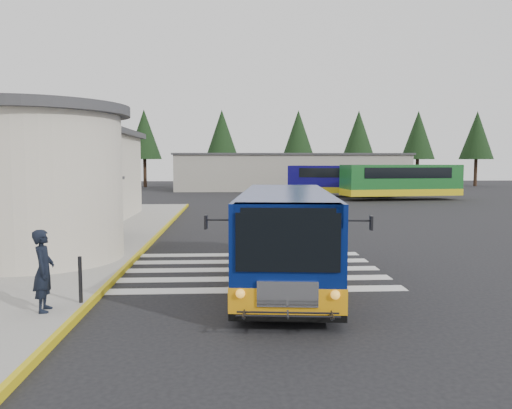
{
  "coord_description": "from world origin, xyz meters",
  "views": [
    {
      "loc": [
        -0.93,
        -15.46,
        3.2
      ],
      "look_at": [
        -0.16,
        -0.5,
        1.93
      ],
      "focal_mm": 35.0,
      "sensor_mm": 36.0,
      "label": 1
    }
  ],
  "objects_px": {
    "far_bus_a": "(341,179)",
    "far_bus_b": "(401,180)",
    "transit_bus": "(286,239)",
    "pedestrian_a": "(44,271)",
    "bollard": "(80,280)"
  },
  "relations": [
    {
      "from": "far_bus_b",
      "to": "pedestrian_a",
      "type": "bearing_deg",
      "value": 142.13
    },
    {
      "from": "pedestrian_a",
      "to": "far_bus_a",
      "type": "relative_size",
      "value": 0.17
    },
    {
      "from": "far_bus_a",
      "to": "far_bus_b",
      "type": "xyz_separation_m",
      "value": [
        4.19,
        -4.27,
        0.06
      ]
    },
    {
      "from": "far_bus_b",
      "to": "transit_bus",
      "type": "bearing_deg",
      "value": 147.9
    },
    {
      "from": "pedestrian_a",
      "to": "bollard",
      "type": "bearing_deg",
      "value": -52.06
    },
    {
      "from": "bollard",
      "to": "transit_bus",
      "type": "bearing_deg",
      "value": 24.84
    },
    {
      "from": "pedestrian_a",
      "to": "far_bus_a",
      "type": "bearing_deg",
      "value": -30.04
    },
    {
      "from": "far_bus_a",
      "to": "far_bus_b",
      "type": "distance_m",
      "value": 5.98
    },
    {
      "from": "transit_bus",
      "to": "pedestrian_a",
      "type": "bearing_deg",
      "value": -146.54
    },
    {
      "from": "far_bus_a",
      "to": "far_bus_b",
      "type": "bearing_deg",
      "value": -120.49
    },
    {
      "from": "pedestrian_a",
      "to": "far_bus_b",
      "type": "bearing_deg",
      "value": -38.69
    },
    {
      "from": "bollard",
      "to": "pedestrian_a",
      "type": "bearing_deg",
      "value": -133.59
    },
    {
      "from": "transit_bus",
      "to": "pedestrian_a",
      "type": "distance_m",
      "value": 5.96
    },
    {
      "from": "transit_bus",
      "to": "far_bus_b",
      "type": "distance_m",
      "value": 31.49
    },
    {
      "from": "bollard",
      "to": "far_bus_a",
      "type": "bearing_deg",
      "value": 68.89
    }
  ]
}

